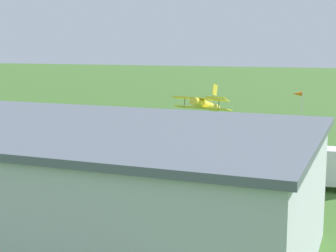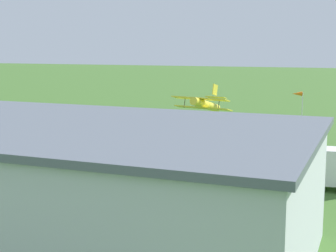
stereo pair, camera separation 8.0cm
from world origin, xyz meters
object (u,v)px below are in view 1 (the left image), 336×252
(person_watching_takeoff, at_px, (248,175))
(person_by_parked_cars, at_px, (235,174))
(hangar, at_px, (1,179))
(biplane, at_px, (204,104))
(person_crossing_taxiway, at_px, (59,152))
(windsock, at_px, (298,96))
(person_at_fence_line, at_px, (152,157))
(truck_box_grey, at_px, (315,167))

(person_watching_takeoff, relative_size, person_by_parked_cars, 1.03)
(hangar, distance_m, biplane, 35.01)
(person_crossing_taxiway, relative_size, windsock, 0.29)
(person_at_fence_line, bearing_deg, person_watching_takeoff, 159.25)
(person_watching_takeoff, relative_size, windsock, 0.32)
(hangar, bearing_deg, person_watching_takeoff, -124.97)
(hangar, relative_size, person_crossing_taxiway, 23.81)
(biplane, bearing_deg, truck_box_grey, 127.99)
(windsock, bearing_deg, biplane, 45.87)
(hangar, xyz_separation_m, truck_box_grey, (-16.58, -17.15, -1.82))
(truck_box_grey, distance_m, person_by_parked_cars, 6.33)
(truck_box_grey, xyz_separation_m, person_watching_takeoff, (5.13, 0.79, -0.92))
(person_crossing_taxiway, relative_size, person_at_fence_line, 0.88)
(truck_box_grey, relative_size, person_crossing_taxiway, 4.71)
(person_watching_takeoff, bearing_deg, person_at_fence_line, -20.75)
(person_watching_takeoff, distance_m, windsock, 28.96)
(biplane, distance_m, truck_box_grey, 22.65)
(biplane, distance_m, windsock, 14.17)
(hangar, relative_size, person_watching_takeoff, 21.98)
(hangar, xyz_separation_m, person_by_parked_cars, (-10.37, -16.42, -2.78))
(biplane, bearing_deg, person_by_parked_cars, 112.48)
(hangar, height_order, windsock, hangar)
(truck_box_grey, height_order, person_by_parked_cars, truck_box_grey)
(truck_box_grey, xyz_separation_m, person_crossing_taxiway, (24.59, -2.50, -0.99))
(truck_box_grey, relative_size, person_at_fence_line, 4.15)
(person_crossing_taxiway, bearing_deg, hangar, 112.17)
(person_watching_takeoff, xyz_separation_m, person_at_fence_line, (9.69, -3.67, 0.04))
(person_at_fence_line, height_order, windsock, windsock)
(hangar, xyz_separation_m, person_watching_takeoff, (-11.45, -16.36, -2.75))
(truck_box_grey, height_order, person_crossing_taxiway, truck_box_grey)
(biplane, xyz_separation_m, person_by_parked_cars, (-7.64, 18.47, -3.41))
(biplane, height_order, person_at_fence_line, biplane)
(person_by_parked_cars, relative_size, person_at_fence_line, 0.93)
(person_by_parked_cars, bearing_deg, person_at_fence_line, -22.78)
(person_watching_takeoff, bearing_deg, person_crossing_taxiway, -9.60)
(biplane, height_order, person_by_parked_cars, biplane)
(hangar, height_order, biplane, hangar)
(biplane, height_order, windsock, biplane)
(person_crossing_taxiway, bearing_deg, windsock, -129.03)
(truck_box_grey, height_order, person_watching_takeoff, truck_box_grey)
(person_watching_takeoff, bearing_deg, hangar, 55.03)
(truck_box_grey, distance_m, windsock, 28.33)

